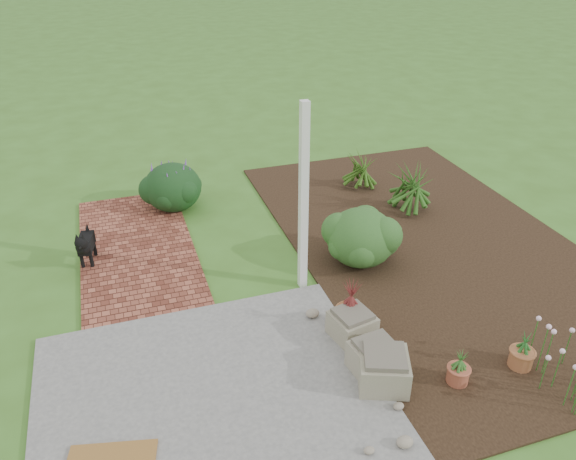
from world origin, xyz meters
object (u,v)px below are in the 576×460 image
object	(u,v)px
cream_ceramic_urn	(161,194)
evergreen_shrub	(361,236)
stone_trough_near	(383,371)
black_dog	(85,244)

from	to	relation	value
cream_ceramic_urn	evergreen_shrub	bearing A→B (deg)	-47.73
cream_ceramic_urn	stone_trough_near	bearing A→B (deg)	-71.45
cream_ceramic_urn	evergreen_shrub	size ratio (longest dim) A/B	0.38
stone_trough_near	cream_ceramic_urn	distance (m)	5.17
stone_trough_near	black_dog	world-z (taller)	black_dog
black_dog	cream_ceramic_urn	xyz separation A→B (m)	(1.21, 1.52, -0.13)
stone_trough_near	cream_ceramic_urn	world-z (taller)	cream_ceramic_urn
cream_ceramic_urn	evergreen_shrub	world-z (taller)	evergreen_shrub
stone_trough_near	evergreen_shrub	distance (m)	2.38
black_dog	cream_ceramic_urn	world-z (taller)	black_dog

